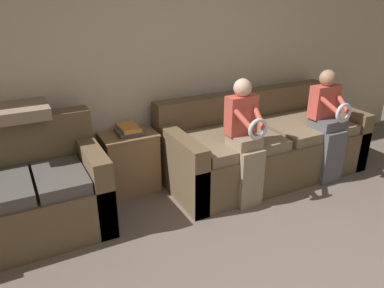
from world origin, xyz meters
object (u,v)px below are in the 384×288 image
Objects in this scene: book_stack at (129,130)px; side_shelf at (130,161)px; throw_pillow at (21,111)px; child_left_seated at (246,138)px; couch_main at (262,146)px; child_right_seated at (328,122)px; couch_side at (8,200)px.

side_shelf is at bearing -171.09° from book_stack.
child_left_seated is at bearing -21.37° from throw_pillow.
child_left_seated is at bearing -142.30° from couch_main.
side_shelf is at bearing 159.79° from child_right_seated.
child_right_seated reaches higher than book_stack.
child_right_seated is 4.04× the size of book_stack.
child_left_seated is 1.94× the size of side_shelf.
couch_side is 3.59× the size of throw_pillow.
couch_side is at bearing 171.99° from child_right_seated.
couch_main is 2.52m from throw_pillow.
side_shelf is at bearing 0.30° from throw_pillow.
couch_side reaches higher than book_stack.
couch_main is at bearing 37.70° from child_left_seated.
couch_main is 1.85× the size of child_left_seated.
book_stack is (-1.45, 0.32, 0.34)m from couch_main.
child_right_seated is at bearing -20.21° from side_shelf.
couch_side is 1.21m from side_shelf.
child_right_seated is 2.73× the size of throw_pillow.
child_left_seated reaches higher than side_shelf.
book_stack is 0.67× the size of throw_pillow.
couch_side is at bearing 168.02° from child_left_seated.
couch_side is 1.29× the size of child_left_seated.
child_left_seated is at bearing 179.90° from child_right_seated.
side_shelf is 1.43× the size of throw_pillow.
couch_main is 1.43× the size of couch_side.
child_right_seated is at bearing -0.10° from child_left_seated.
book_stack is (1.19, 0.29, 0.33)m from couch_side.
couch_main is 0.77m from child_left_seated.
child_left_seated reaches higher than couch_side.
couch_side is 2.17m from child_left_seated.
side_shelf is 1.17m from throw_pillow.
couch_main is at bearing -12.26° from side_shelf.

